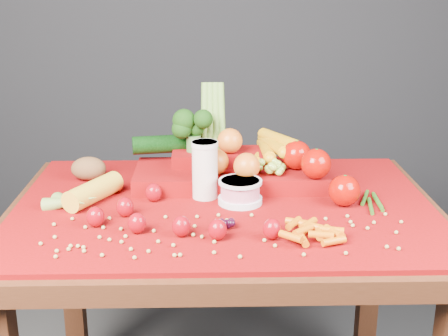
{
  "coord_description": "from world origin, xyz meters",
  "views": [
    {
      "loc": [
        -0.04,
        -1.48,
        1.33
      ],
      "look_at": [
        0.0,
        0.02,
        0.85
      ],
      "focal_mm": 50.0,
      "sensor_mm": 36.0,
      "label": 1
    }
  ],
  "objects_px": {
    "milk_glass": "(205,168)",
    "yogurt_bowl": "(240,191)",
    "produce_mound": "(238,163)",
    "table": "(224,242)"
  },
  "relations": [
    {
      "from": "table",
      "to": "milk_glass",
      "type": "relative_size",
      "value": 7.34
    },
    {
      "from": "table",
      "to": "yogurt_bowl",
      "type": "distance_m",
      "value": 0.15
    },
    {
      "from": "milk_glass",
      "to": "yogurt_bowl",
      "type": "bearing_deg",
      "value": -26.38
    },
    {
      "from": "produce_mound",
      "to": "table",
      "type": "bearing_deg",
      "value": -105.36
    },
    {
      "from": "table",
      "to": "milk_glass",
      "type": "xyz_separation_m",
      "value": [
        -0.05,
        0.05,
        0.19
      ]
    },
    {
      "from": "table",
      "to": "milk_glass",
      "type": "bearing_deg",
      "value": 136.26
    },
    {
      "from": "milk_glass",
      "to": "yogurt_bowl",
      "type": "height_order",
      "value": "milk_glass"
    },
    {
      "from": "table",
      "to": "produce_mound",
      "type": "height_order",
      "value": "produce_mound"
    },
    {
      "from": "yogurt_bowl",
      "to": "produce_mound",
      "type": "xyz_separation_m",
      "value": [
        0.0,
        0.15,
        0.03
      ]
    },
    {
      "from": "yogurt_bowl",
      "to": "produce_mound",
      "type": "distance_m",
      "value": 0.15
    }
  ]
}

